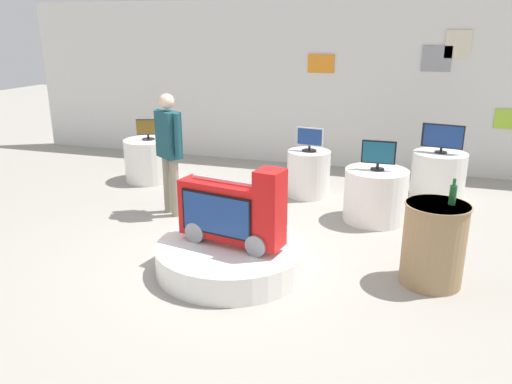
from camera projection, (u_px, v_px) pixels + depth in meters
ground_plane at (227, 258)px, 5.61m from camera, size 30.00×30.00×0.00m
back_wall_display at (312, 85)px, 9.15m from camera, size 11.58×0.13×2.97m
main_display_pedestal at (232, 257)px, 5.32m from camera, size 1.61×1.61×0.29m
novelty_firetruck_tv at (233, 213)px, 5.15m from camera, size 1.18×0.51×0.87m
display_pedestal_left_rear at (308, 173)px, 7.65m from camera, size 0.65×0.65×0.70m
tv_on_left_rear at (310, 139)px, 7.49m from camera, size 0.41×0.22×0.35m
display_pedestal_center_rear at (150, 160)px, 8.44m from camera, size 0.83×0.83×0.70m
tv_on_center_rear at (148, 129)px, 8.27m from camera, size 0.36×0.21×0.34m
display_pedestal_right_rear at (438, 175)px, 7.55m from camera, size 0.79×0.79×0.70m
tv_on_right_rear at (443, 137)px, 7.36m from camera, size 0.59×0.18×0.43m
display_pedestal_far_right at (375, 195)px, 6.64m from camera, size 0.83×0.83×0.70m
tv_on_far_right at (378, 154)px, 6.46m from camera, size 0.43×0.18×0.39m
side_table_round at (434, 243)px, 4.95m from camera, size 0.63×0.63×0.84m
bottle_on_side_table at (453, 194)px, 4.78m from camera, size 0.07×0.07×0.26m
shopper_browsing_near_truck at (169, 146)px, 6.69m from camera, size 0.48×0.38×1.66m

